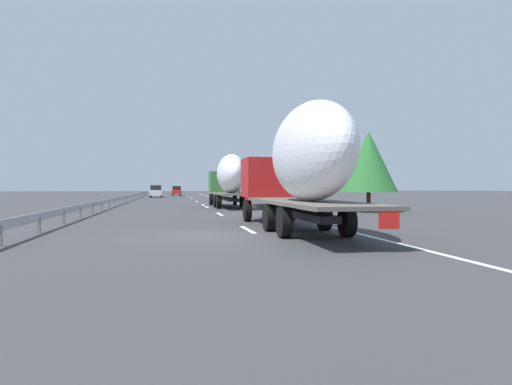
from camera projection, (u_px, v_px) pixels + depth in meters
ground_plane at (180, 201)px, 55.78m from camera, size 260.00×260.00×0.00m
lane_stripe_0 at (248, 230)px, 18.73m from camera, size 3.20×0.20×0.01m
lane_stripe_1 at (220, 214)px, 29.31m from camera, size 3.20×0.20×0.01m
lane_stripe_2 at (207, 207)px, 39.50m from camera, size 3.20×0.20×0.01m
lane_stripe_3 at (203, 205)px, 43.76m from camera, size 3.20×0.20×0.01m
lane_stripe_4 at (197, 201)px, 54.21m from camera, size 3.20×0.20×0.01m
lane_stripe_5 at (191, 198)px, 68.75m from camera, size 3.20×0.20×0.01m
lane_stripe_6 at (189, 197)px, 77.44m from camera, size 3.20×0.20×0.01m
lane_stripe_7 at (187, 196)px, 83.98m from camera, size 3.20×0.20×0.01m
lane_stripe_8 at (184, 194)px, 104.17m from camera, size 3.20×0.20×0.01m
edge_line_right at (222, 200)px, 61.69m from camera, size 110.00×0.20×0.01m
truck_lead at (229, 178)px, 39.06m from camera, size 12.69×2.55×4.29m
truck_trailing at (300, 163)px, 17.81m from camera, size 14.29×2.55×4.64m
car_red_compact at (177, 191)px, 88.07m from camera, size 4.52×1.73×1.81m
car_white_van at (156, 191)px, 75.16m from camera, size 4.14×1.89×1.93m
road_sign at (229, 182)px, 63.88m from camera, size 0.10×0.90×3.30m
tree_0 at (369, 162)px, 32.11m from camera, size 3.92×3.92×5.46m
tree_1 at (236, 176)px, 99.01m from camera, size 3.77×3.77×6.27m
tree_2 at (239, 176)px, 94.78m from camera, size 2.96×2.96×6.35m
tree_3 at (231, 176)px, 101.48m from camera, size 3.11×3.11×6.20m
tree_4 at (310, 158)px, 39.50m from camera, size 3.57×3.57×6.94m
guardrail_median at (130, 196)px, 57.65m from camera, size 94.00×0.10×0.76m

